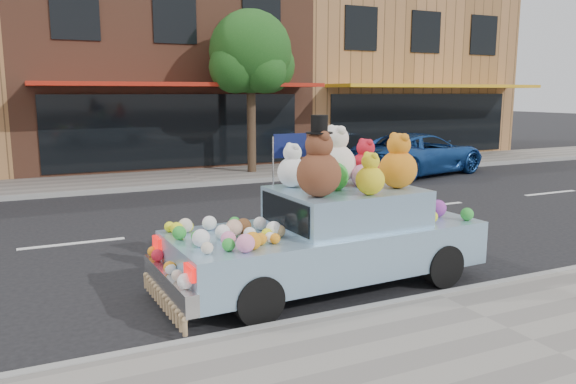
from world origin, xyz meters
TOP-DOWN VIEW (x-y plane):
  - ground at (0.00, 0.00)m, footprint 120.00×120.00m
  - near_sidewalk at (0.00, -6.50)m, footprint 60.00×3.00m
  - far_sidewalk at (0.00, 6.50)m, footprint 60.00×3.00m
  - near_kerb at (0.00, -5.00)m, footprint 60.00×0.12m
  - far_kerb at (0.00, 5.00)m, footprint 60.00×0.12m
  - storefront_mid at (0.00, 11.97)m, footprint 10.00×9.80m
  - storefront_right at (10.00, 11.97)m, footprint 10.00×9.80m
  - street_tree at (2.03, 6.55)m, footprint 3.00×2.70m
  - car_blue at (7.07, 4.40)m, footprint 5.25×3.28m
  - art_car at (-0.93, -3.83)m, footprint 4.56×1.95m

SIDE VIEW (x-z plane):
  - ground at x=0.00m, z-range 0.00..0.00m
  - near_sidewalk at x=0.00m, z-range 0.00..0.12m
  - far_sidewalk at x=0.00m, z-range 0.00..0.12m
  - near_kerb at x=0.00m, z-range 0.00..0.13m
  - far_kerb at x=0.00m, z-range 0.00..0.13m
  - car_blue at x=7.07m, z-range 0.00..1.35m
  - art_car at x=-0.93m, z-range -0.38..2.00m
  - storefront_mid at x=0.00m, z-range -0.01..7.29m
  - storefront_right at x=10.00m, z-range -0.01..7.29m
  - street_tree at x=2.03m, z-range 1.08..6.30m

